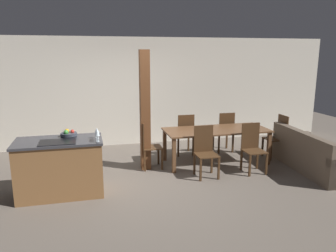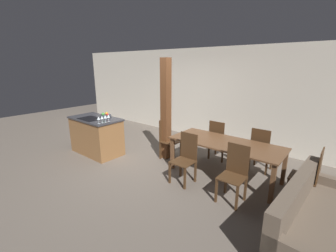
# 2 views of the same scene
# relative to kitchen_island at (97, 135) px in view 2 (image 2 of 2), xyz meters

# --- Properties ---
(ground_plane) EXTENTS (16.00, 16.00, 0.00)m
(ground_plane) POSITION_rel_kitchen_island_xyz_m (1.35, 0.31, -0.47)
(ground_plane) COLOR #665B51
(wall_back) EXTENTS (11.20, 0.08, 2.70)m
(wall_back) POSITION_rel_kitchen_island_xyz_m (1.35, 2.86, 0.88)
(wall_back) COLOR silver
(wall_back) RESTS_ON ground_plane
(kitchen_island) EXTENTS (1.38, 0.76, 0.94)m
(kitchen_island) POSITION_rel_kitchen_island_xyz_m (0.00, 0.00, 0.00)
(kitchen_island) COLOR olive
(kitchen_island) RESTS_ON ground_plane
(fruit_bowl) EXTENTS (0.27, 0.27, 0.11)m
(fruit_bowl) POSITION_rel_kitchen_island_xyz_m (0.15, 0.21, 0.51)
(fruit_bowl) COLOR #383D47
(fruit_bowl) RESTS_ON kitchen_island
(wine_glass_near) EXTENTS (0.07, 0.07, 0.17)m
(wine_glass_near) POSITION_rel_kitchen_island_xyz_m (0.61, -0.30, 0.60)
(wine_glass_near) COLOR silver
(wine_glass_near) RESTS_ON kitchen_island
(wine_glass_middle) EXTENTS (0.07, 0.07, 0.17)m
(wine_glass_middle) POSITION_rel_kitchen_island_xyz_m (0.61, -0.21, 0.60)
(wine_glass_middle) COLOR silver
(wine_glass_middle) RESTS_ON kitchen_island
(wine_glass_far) EXTENTS (0.07, 0.07, 0.17)m
(wine_glass_far) POSITION_rel_kitchen_island_xyz_m (0.61, -0.12, 0.60)
(wine_glass_far) COLOR silver
(wine_glass_far) RESTS_ON kitchen_island
(wine_glass_end) EXTENTS (0.07, 0.07, 0.17)m
(wine_glass_end) POSITION_rel_kitchen_island_xyz_m (0.61, -0.03, 0.60)
(wine_glass_end) COLOR silver
(wine_glass_end) RESTS_ON kitchen_island
(dining_table) EXTENTS (2.19, 0.91, 0.73)m
(dining_table) POSITION_rel_kitchen_island_xyz_m (3.11, 0.91, 0.18)
(dining_table) COLOR brown
(dining_table) RESTS_ON ground_plane
(dining_chair_near_left) EXTENTS (0.40, 0.40, 0.96)m
(dining_chair_near_left) POSITION_rel_kitchen_island_xyz_m (2.61, 0.23, 0.03)
(dining_chair_near_left) COLOR #472D19
(dining_chair_near_left) RESTS_ON ground_plane
(dining_chair_near_right) EXTENTS (0.40, 0.40, 0.96)m
(dining_chair_near_right) POSITION_rel_kitchen_island_xyz_m (3.60, 0.23, 0.03)
(dining_chair_near_right) COLOR #472D19
(dining_chair_near_right) RESTS_ON ground_plane
(dining_chair_far_left) EXTENTS (0.40, 0.40, 0.96)m
(dining_chair_far_left) POSITION_rel_kitchen_island_xyz_m (2.61, 1.58, 0.03)
(dining_chair_far_left) COLOR #472D19
(dining_chair_far_left) RESTS_ON ground_plane
(dining_chair_far_right) EXTENTS (0.40, 0.40, 0.96)m
(dining_chair_far_right) POSITION_rel_kitchen_island_xyz_m (3.60, 1.58, 0.03)
(dining_chair_far_right) COLOR #472D19
(dining_chair_far_right) RESTS_ON ground_plane
(dining_chair_head_end) EXTENTS (0.40, 0.40, 0.96)m
(dining_chair_head_end) POSITION_rel_kitchen_island_xyz_m (1.63, 0.91, 0.03)
(dining_chair_head_end) COLOR #472D19
(dining_chair_head_end) RESTS_ON ground_plane
(dining_chair_foot_end) EXTENTS (0.40, 0.40, 0.96)m
(dining_chair_foot_end) POSITION_rel_kitchen_island_xyz_m (4.58, 0.91, 0.03)
(dining_chair_foot_end) COLOR #472D19
(dining_chair_foot_end) RESTS_ON ground_plane
(couch) EXTENTS (0.96, 2.03, 0.80)m
(couch) POSITION_rel_kitchen_island_xyz_m (4.85, -0.01, -0.20)
(couch) COLOR brown
(couch) RESTS_ON ground_plane
(timber_post) EXTENTS (0.19, 0.19, 2.37)m
(timber_post) POSITION_rel_kitchen_island_xyz_m (1.58, 0.88, 0.72)
(timber_post) COLOR brown
(timber_post) RESTS_ON ground_plane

